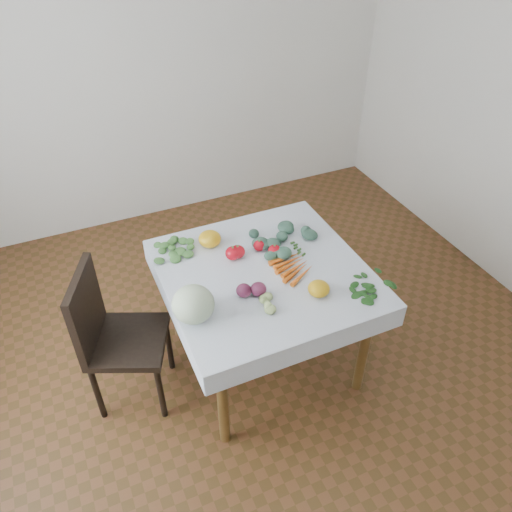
{
  "coord_description": "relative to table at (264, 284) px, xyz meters",
  "views": [
    {
      "loc": [
        -0.92,
        -1.95,
        2.58
      ],
      "look_at": [
        -0.02,
        0.07,
        0.82
      ],
      "focal_mm": 35.0,
      "sensor_mm": 36.0,
      "label": 1
    }
  ],
  "objects": [
    {
      "name": "ground",
      "position": [
        0.0,
        0.0,
        -0.65
      ],
      "size": [
        4.0,
        4.0,
        0.0
      ],
      "primitive_type": "plane",
      "color": "brown"
    },
    {
      "name": "cabbage",
      "position": [
        -0.48,
        -0.19,
        0.2
      ],
      "size": [
        0.25,
        0.25,
        0.19
      ],
      "primitive_type": "ellipsoid",
      "rotation": [
        0.0,
        0.0,
        0.2
      ],
      "color": "beige",
      "rests_on": "tablecloth"
    },
    {
      "name": "basil_bunch",
      "position": [
        0.48,
        -0.35,
        0.11
      ],
      "size": [
        0.25,
        0.22,
        0.01
      ],
      "color": "#1B4C17",
      "rests_on": "tablecloth"
    },
    {
      "name": "dill_bunch",
      "position": [
        -0.43,
        0.38,
        0.12
      ],
      "size": [
        0.28,
        0.22,
        0.03
      ],
      "color": "#467B38",
      "rests_on": "tablecloth"
    },
    {
      "name": "tomatillo_cluster",
      "position": [
        -0.07,
        -0.27,
        0.12
      ],
      "size": [
        0.16,
        0.1,
        0.05
      ],
      "color": "#AACC75",
      "rests_on": "tablecloth"
    },
    {
      "name": "kale_bunch",
      "position": [
        0.2,
        0.22,
        0.13
      ],
      "size": [
        0.36,
        0.33,
        0.05
      ],
      "color": "#3C634F",
      "rests_on": "tablecloth"
    },
    {
      "name": "tomato_b",
      "position": [
        0.05,
        0.19,
        0.13
      ],
      "size": [
        0.08,
        0.08,
        0.06
      ],
      "primitive_type": "ellipsoid",
      "rotation": [
        0.0,
        0.0,
        -0.07
      ],
      "color": "red",
      "rests_on": "tablecloth"
    },
    {
      "name": "tomato_c",
      "position": [
        -0.12,
        0.18,
        0.14
      ],
      "size": [
        0.1,
        0.1,
        0.08
      ],
      "primitive_type": "ellipsoid",
      "rotation": [
        0.0,
        0.0,
        -0.16
      ],
      "color": "red",
      "rests_on": "tablecloth"
    },
    {
      "name": "tomato_a",
      "position": [
        -0.09,
        0.18,
        0.14
      ],
      "size": [
        0.11,
        0.11,
        0.08
      ],
      "primitive_type": "ellipsoid",
      "rotation": [
        0.0,
        0.0,
        -0.24
      ],
      "color": "red",
      "rests_on": "tablecloth"
    },
    {
      "name": "heirloom_back",
      "position": [
        -0.2,
        0.35,
        0.15
      ],
      "size": [
        0.17,
        0.17,
        0.09
      ],
      "primitive_type": "ellipsoid",
      "rotation": [
        0.0,
        0.0,
        0.32
      ],
      "color": "gold",
      "rests_on": "tablecloth"
    },
    {
      "name": "onion_a",
      "position": [
        -0.19,
        -0.14,
        0.14
      ],
      "size": [
        0.09,
        0.09,
        0.07
      ],
      "primitive_type": "ellipsoid",
      "rotation": [
        0.0,
        0.0,
        0.02
      ],
      "color": "#521734",
      "rests_on": "tablecloth"
    },
    {
      "name": "carrot_bunch",
      "position": [
        0.16,
        -0.05,
        0.12
      ],
      "size": [
        0.21,
        0.26,
        0.03
      ],
      "color": "orange",
      "rests_on": "tablecloth"
    },
    {
      "name": "chair",
      "position": [
        -0.88,
        0.12,
        -0.12
      ],
      "size": [
        0.55,
        0.55,
        0.93
      ],
      "color": "black",
      "rests_on": "ground"
    },
    {
      "name": "table",
      "position": [
        0.0,
        0.0,
        0.0
      ],
      "size": [
        1.0,
        1.0,
        0.75
      ],
      "color": "brown",
      "rests_on": "ground"
    },
    {
      "name": "back_wall",
      "position": [
        0.0,
        2.0,
        0.7
      ],
      "size": [
        4.0,
        0.04,
        2.7
      ],
      "primitive_type": "cube",
      "color": "silver",
      "rests_on": "ground"
    },
    {
      "name": "onion_b",
      "position": [
        -0.11,
        -0.16,
        0.14
      ],
      "size": [
        0.09,
        0.09,
        0.07
      ],
      "primitive_type": "ellipsoid",
      "rotation": [
        0.0,
        0.0,
        0.11
      ],
      "color": "#521734",
      "rests_on": "tablecloth"
    },
    {
      "name": "tomato_d",
      "position": [
        0.11,
        0.11,
        0.14
      ],
      "size": [
        0.1,
        0.1,
        0.07
      ],
      "primitive_type": "ellipsoid",
      "rotation": [
        0.0,
        0.0,
        0.43
      ],
      "color": "red",
      "rests_on": "tablecloth"
    },
    {
      "name": "tablecloth",
      "position": [
        0.0,
        0.0,
        0.1
      ],
      "size": [
        1.12,
        1.12,
        0.01
      ],
      "primitive_type": "cube",
      "color": "white",
      "rests_on": "table"
    },
    {
      "name": "heirloom_front",
      "position": [
        0.18,
        -0.29,
        0.14
      ],
      "size": [
        0.15,
        0.15,
        0.08
      ],
      "primitive_type": "ellipsoid",
      "rotation": [
        0.0,
        0.0,
        -0.38
      ],
      "color": "gold",
      "rests_on": "tablecloth"
    }
  ]
}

